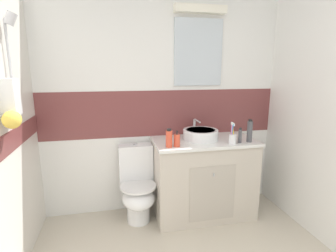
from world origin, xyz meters
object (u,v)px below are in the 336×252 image
(toilet, at_px, (138,187))
(toothpaste_tube_upright, at_px, (240,136))
(sink_basin, at_px, (200,134))
(mouthwash_bottle, at_px, (169,138))
(toothbrush_cup, at_px, (233,138))
(soap_dispenser, at_px, (177,140))
(shampoo_bottle_tall, at_px, (250,131))

(toilet, xyz_separation_m, toothpaste_tube_upright, (1.02, -0.23, 0.55))
(sink_basin, relative_size, mouthwash_bottle, 2.31)
(toothbrush_cup, xyz_separation_m, toothpaste_tube_upright, (0.09, 0.02, 0.01))
(soap_dispenser, distance_m, mouthwash_bottle, 0.08)
(soap_dispenser, bearing_deg, toilet, 149.37)
(sink_basin, height_order, toothpaste_tube_upright, sink_basin)
(toilet, bearing_deg, mouthwash_bottle, -37.38)
(shampoo_bottle_tall, bearing_deg, soap_dispenser, -179.81)
(toilet, xyz_separation_m, soap_dispenser, (0.37, -0.22, 0.54))
(toothbrush_cup, bearing_deg, shampoo_bottle_tall, 8.40)
(toilet, relative_size, shampoo_bottle_tall, 3.45)
(toothbrush_cup, xyz_separation_m, mouthwash_bottle, (-0.64, 0.02, 0.03))
(toothpaste_tube_upright, bearing_deg, toilet, 167.40)
(sink_basin, xyz_separation_m, toilet, (-0.67, 0.01, -0.54))
(toothpaste_tube_upright, bearing_deg, shampoo_bottle_tall, 6.47)
(toilet, relative_size, toothpaste_tube_upright, 5.21)
(mouthwash_bottle, bearing_deg, soap_dispenser, 2.85)
(soap_dispenser, bearing_deg, toothbrush_cup, -2.73)
(toothpaste_tube_upright, xyz_separation_m, mouthwash_bottle, (-0.73, 0.01, 0.01))
(toothbrush_cup, relative_size, shampoo_bottle_tall, 0.94)
(sink_basin, bearing_deg, soap_dispenser, -146.50)
(toilet, height_order, toothbrush_cup, toothbrush_cup)
(toothpaste_tube_upright, bearing_deg, toothbrush_cup, -169.26)
(shampoo_bottle_tall, height_order, mouthwash_bottle, shampoo_bottle_tall)
(sink_basin, distance_m, shampoo_bottle_tall, 0.50)
(toothbrush_cup, distance_m, soap_dispenser, 0.56)
(toothbrush_cup, xyz_separation_m, shampoo_bottle_tall, (0.20, 0.03, 0.05))
(toilet, relative_size, mouthwash_bottle, 4.51)
(toothbrush_cup, xyz_separation_m, soap_dispenser, (-0.56, 0.03, 0.00))
(toothbrush_cup, relative_size, toothpaste_tube_upright, 1.41)
(toothbrush_cup, bearing_deg, toothpaste_tube_upright, 10.74)
(toothbrush_cup, relative_size, mouthwash_bottle, 1.22)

